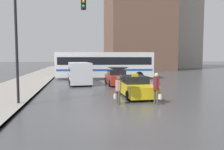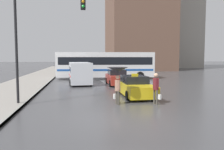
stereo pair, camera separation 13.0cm
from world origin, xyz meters
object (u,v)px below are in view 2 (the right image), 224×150
object	(u,v)px
sedan_red	(117,78)
ambulance_van	(80,72)
city_bus	(105,64)
traffic_light	(43,25)
pedestrian_with_umbrella	(118,74)
taxi	(135,87)
pedestrian_man	(156,86)

from	to	relation	value
sedan_red	ambulance_van	xyz separation A→B (m)	(-3.60, 1.26, 0.52)
city_bus	traffic_light	xyz separation A→B (m)	(-5.44, -14.96, 2.59)
ambulance_van	sedan_red	bearing A→B (deg)	157.31
ambulance_van	pedestrian_with_umbrella	world-z (taller)	ambulance_van
sedan_red	ambulance_van	bearing A→B (deg)	-19.28
city_bus	taxi	bearing A→B (deg)	6.77
sedan_red	ambulance_van	world-z (taller)	ambulance_van
traffic_light	taxi	bearing A→B (deg)	19.45
city_bus	pedestrian_man	xyz separation A→B (m)	(0.80, -15.85, -0.82)
taxi	traffic_light	world-z (taller)	traffic_light
taxi	city_bus	xyz separation A→B (m)	(-0.34, 12.92, 1.21)
taxi	pedestrian_with_umbrella	world-z (taller)	pedestrian_with_umbrella
taxi	pedestrian_man	xyz separation A→B (m)	(0.45, -2.93, 0.39)
ambulance_van	pedestrian_with_umbrella	xyz separation A→B (m)	(1.95, -10.30, 0.55)
sedan_red	traffic_light	bearing A→B (deg)	55.81
ambulance_van	traffic_light	distance (m)	10.43
city_bus	pedestrian_with_umbrella	bearing A→B (deg)	0.24
taxi	pedestrian_with_umbrella	distance (m)	3.34
taxi	sedan_red	xyz separation A→B (m)	(-0.05, 6.39, 0.04)
pedestrian_with_umbrella	traffic_light	size ratio (longest dim) A/B	0.33
sedan_red	ambulance_van	distance (m)	3.85
city_bus	pedestrian_man	world-z (taller)	city_bus
sedan_red	traffic_light	size ratio (longest dim) A/B	0.64
sedan_red	taxi	bearing A→B (deg)	90.48
taxi	pedestrian_with_umbrella	xyz separation A→B (m)	(-1.71, -2.65, 1.11)
taxi	city_bus	size ratio (longest dim) A/B	0.39
city_bus	traffic_light	bearing A→B (deg)	-14.71
ambulance_van	city_bus	distance (m)	6.26
sedan_red	pedestrian_man	distance (m)	9.33
city_bus	ambulance_van	bearing A→B (deg)	-26.87
taxi	sedan_red	distance (m)	6.39
ambulance_van	traffic_light	xyz separation A→B (m)	(-2.12, -9.69, 3.24)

